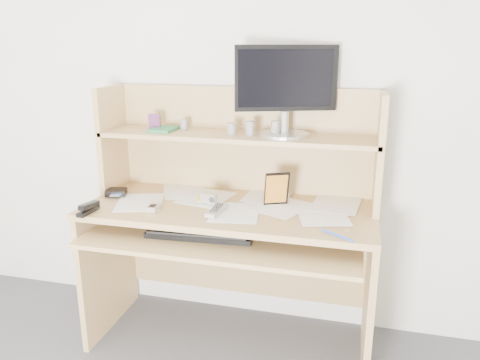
% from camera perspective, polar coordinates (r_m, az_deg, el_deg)
% --- Properties ---
extents(back_wall, '(3.60, 0.04, 2.50)m').
position_cam_1_polar(back_wall, '(2.47, 0.66, 10.21)').
color(back_wall, white).
rests_on(back_wall, floor).
extents(desk, '(1.40, 0.70, 1.30)m').
position_cam_1_polar(desk, '(2.36, -0.76, -3.89)').
color(desk, tan).
rests_on(desk, floor).
extents(paper_clutter, '(1.32, 0.54, 0.01)m').
position_cam_1_polar(paper_clutter, '(2.27, -1.30, -3.18)').
color(paper_clutter, white).
rests_on(paper_clutter, desk).
extents(keyboard, '(0.51, 0.21, 0.03)m').
position_cam_1_polar(keyboard, '(2.20, -4.79, -6.30)').
color(keyboard, black).
rests_on(keyboard, desk).
extents(tv_remote, '(0.06, 0.18, 0.02)m').
position_cam_1_polar(tv_remote, '(2.18, -2.88, -3.69)').
color(tv_remote, '#9E9E99').
rests_on(tv_remote, paper_clutter).
extents(flip_phone, '(0.05, 0.09, 0.02)m').
position_cam_1_polar(flip_phone, '(2.25, -10.47, -3.21)').
color(flip_phone, silver).
rests_on(flip_phone, paper_clutter).
extents(stapler, '(0.04, 0.14, 0.04)m').
position_cam_1_polar(stapler, '(2.29, -18.05, -3.23)').
color(stapler, black).
rests_on(stapler, paper_clutter).
extents(wallet, '(0.13, 0.11, 0.03)m').
position_cam_1_polar(wallet, '(2.52, -14.87, -1.40)').
color(wallet, black).
rests_on(wallet, paper_clutter).
extents(sticky_note_pad, '(0.11, 0.11, 0.01)m').
position_cam_1_polar(sticky_note_pad, '(2.37, -4.27, -2.32)').
color(sticky_note_pad, '#F0FD42').
rests_on(sticky_note_pad, desk).
extents(digital_camera, '(0.09, 0.05, 0.05)m').
position_cam_1_polar(digital_camera, '(2.30, -3.83, -2.23)').
color(digital_camera, '#BDBDBF').
rests_on(digital_camera, paper_clutter).
extents(game_case, '(0.11, 0.06, 0.17)m').
position_cam_1_polar(game_case, '(2.26, 4.49, -1.06)').
color(game_case, black).
rests_on(game_case, paper_clutter).
extents(blue_pen, '(0.13, 0.10, 0.01)m').
position_cam_1_polar(blue_pen, '(1.95, 11.73, -6.61)').
color(blue_pen, blue).
rests_on(blue_pen, paper_clutter).
extents(card_box, '(0.06, 0.03, 0.08)m').
position_cam_1_polar(card_box, '(2.47, -10.39, 6.98)').
color(card_box, maroon).
rests_on(card_box, desk).
extents(shelf_book, '(0.12, 0.16, 0.02)m').
position_cam_1_polar(shelf_book, '(2.44, -9.32, 6.12)').
color(shelf_book, '#2D713E').
rests_on(shelf_book, desk).
extents(chip_stack_a, '(0.05, 0.05, 0.05)m').
position_cam_1_polar(chip_stack_a, '(2.45, -6.84, 6.72)').
color(chip_stack_a, black).
rests_on(chip_stack_a, desk).
extents(chip_stack_b, '(0.04, 0.04, 0.07)m').
position_cam_1_polar(chip_stack_b, '(2.28, 1.23, 6.32)').
color(chip_stack_b, white).
rests_on(chip_stack_b, desk).
extents(chip_stack_c, '(0.06, 0.06, 0.06)m').
position_cam_1_polar(chip_stack_c, '(2.30, -1.01, 6.27)').
color(chip_stack_c, black).
rests_on(chip_stack_c, desk).
extents(chip_stack_d, '(0.05, 0.05, 0.07)m').
position_cam_1_polar(chip_stack_d, '(2.27, 4.32, 6.27)').
color(chip_stack_d, white).
rests_on(chip_stack_d, desk).
extents(monitor, '(0.47, 0.25, 0.43)m').
position_cam_1_polar(monitor, '(2.27, 5.60, 11.10)').
color(monitor, '#BBBBC0').
rests_on(monitor, desk).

